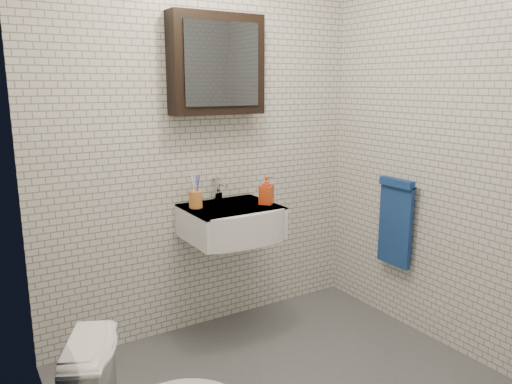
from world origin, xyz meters
The scene contains 7 objects.
room_shell centered at (0.00, 0.00, 1.47)m, with size 2.22×2.02×2.51m.
washbasin centered at (0.05, 0.73, 0.76)m, with size 0.55×0.50×0.20m.
faucet centered at (0.05, 0.93, 0.92)m, with size 0.06×0.20×0.15m.
mirror_cabinet centered at (0.05, 0.93, 1.70)m, with size 0.60×0.15×0.60m.
towel_rail centered at (1.04, 0.35, 0.72)m, with size 0.09×0.30×0.58m.
toothbrush_cup centered at (-0.15, 0.85, 0.91)m, with size 0.09×0.09×0.22m.
soap_bottle centered at (0.27, 0.70, 0.94)m, with size 0.08×0.08×0.18m, color orange.
Camera 1 is at (-1.38, -1.84, 1.59)m, focal length 35.00 mm.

